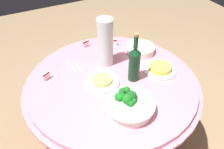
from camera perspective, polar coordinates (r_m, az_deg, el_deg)
name	(u,v)px	position (r m, az deg, el deg)	size (l,w,h in m)	color
ground_plane	(112,146)	(2.14, 0.00, -16.56)	(6.00, 6.00, 0.00)	#9E7F5B
buffet_table	(112,117)	(1.84, 0.00, -10.02)	(1.16, 1.16, 0.74)	maroon
broccoli_bowl	(129,105)	(1.37, 4.08, -7.10)	(0.28, 0.28, 0.11)	white
plate_stack	(140,49)	(1.84, 6.72, 5.96)	(0.21, 0.21, 0.05)	white
wine_bottle	(134,63)	(1.52, 5.30, 2.77)	(0.07, 0.07, 0.34)	#113820
decorative_fruit_vase	(105,43)	(1.64, -1.60, 7.31)	(0.11, 0.11, 0.34)	silver
serving_tongs	(74,67)	(1.71, -8.92, 1.85)	(0.06, 0.17, 0.01)	silver
food_plate_noodles	(102,81)	(1.56, -2.31, -1.58)	(0.22, 0.22, 0.03)	white
food_plate_fried_egg	(160,69)	(1.68, 11.26, 1.38)	(0.22, 0.22, 0.04)	white
label_placard_front	(114,42)	(1.90, 0.39, 7.72)	(0.05, 0.03, 0.05)	white
label_placard_mid	(46,76)	(1.62, -15.19, -0.28)	(0.05, 0.03, 0.05)	white
label_placard_rear	(86,43)	(1.89, -6.21, 7.27)	(0.05, 0.02, 0.05)	white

